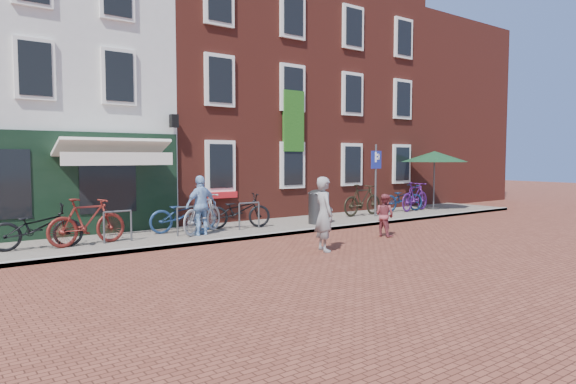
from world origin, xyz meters
TOP-DOWN VIEW (x-y plane):
  - ground at (0.00, 0.00)m, footprint 80.00×80.00m
  - sidewalk at (1.00, 1.50)m, footprint 24.00×3.00m
  - building_stucco at (-5.00, 7.00)m, footprint 8.00×8.00m
  - building_brick_mid at (2.00, 7.00)m, footprint 6.00×8.00m
  - building_brick_right at (8.00, 7.00)m, footprint 6.00×8.00m
  - filler_right at (14.50, 7.00)m, footprint 7.00×8.00m
  - litter_bin at (3.02, 0.91)m, footprint 0.66×0.66m
  - parking_sign at (6.02, 1.19)m, footprint 0.50×0.07m
  - parasol at (10.00, 1.60)m, footprint 2.77×2.77m
  - woman at (0.30, -2.51)m, footprint 0.61×0.76m
  - boy at (3.22, -1.82)m, footprint 0.51×0.63m
  - cafe_person at (-1.22, 1.00)m, footprint 1.04×0.55m
  - bicycle_0 at (-5.35, 1.37)m, footprint 2.11×0.96m
  - bicycle_1 at (-4.25, 1.23)m, footprint 2.03×0.81m
  - bicycle_2 at (-1.37, 1.84)m, footprint 2.09×0.89m
  - bicycle_3 at (-1.06, 1.23)m, footprint 1.98×1.50m
  - bicycle_4 at (0.35, 1.60)m, footprint 2.15×1.29m
  - bicycle_5 at (5.82, 1.66)m, footprint 1.99×0.64m
  - bicycle_6 at (8.20, 1.75)m, footprint 2.12×1.01m
  - bicycle_7 at (8.75, 1.58)m, footprint 2.04×0.87m

SIDE VIEW (x-z plane):
  - ground at x=0.00m, z-range 0.00..0.00m
  - sidewalk at x=1.00m, z-range 0.00..0.10m
  - boy at x=3.22m, z-range 0.00..1.23m
  - bicycle_0 at x=-5.35m, z-range 0.10..1.17m
  - bicycle_2 at x=-1.37m, z-range 0.10..1.17m
  - bicycle_4 at x=0.35m, z-range 0.10..1.17m
  - bicycle_6 at x=8.20m, z-range 0.10..1.17m
  - bicycle_1 at x=-4.25m, z-range 0.10..1.29m
  - bicycle_3 at x=-1.06m, z-range 0.10..1.29m
  - bicycle_5 at x=5.82m, z-range 0.10..1.29m
  - bicycle_7 at x=8.75m, z-range 0.10..1.29m
  - litter_bin at x=3.02m, z-range 0.12..1.33m
  - woman at x=0.30m, z-range 0.00..1.82m
  - cafe_person at x=-1.22m, z-range 0.10..1.78m
  - parking_sign at x=6.02m, z-range 0.48..3.15m
  - parasol at x=10.00m, z-range 1.13..3.68m
  - building_stucco at x=-5.00m, z-range 0.00..9.00m
  - filler_right at x=14.50m, z-range 0.00..9.00m
  - building_brick_mid at x=2.00m, z-range 0.00..10.00m
  - building_brick_right at x=8.00m, z-range 0.00..10.00m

